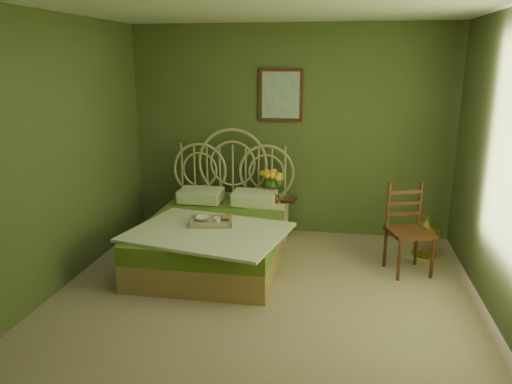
% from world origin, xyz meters
% --- Properties ---
extents(floor, '(4.50, 4.50, 0.00)m').
position_xyz_m(floor, '(0.00, 0.00, 0.00)').
color(floor, tan).
rests_on(floor, ground).
extents(ceiling, '(4.50, 4.50, 0.00)m').
position_xyz_m(ceiling, '(0.00, 0.00, 2.60)').
color(ceiling, silver).
rests_on(ceiling, wall_back).
extents(wall_back, '(4.00, 0.00, 4.00)m').
position_xyz_m(wall_back, '(0.00, 2.25, 1.30)').
color(wall_back, '#506032').
rests_on(wall_back, floor).
extents(wall_left, '(0.00, 4.50, 4.50)m').
position_xyz_m(wall_left, '(-2.00, 0.00, 1.30)').
color(wall_left, '#506032').
rests_on(wall_left, floor).
extents(wall_art, '(0.54, 0.04, 0.64)m').
position_xyz_m(wall_art, '(-0.11, 2.22, 1.75)').
color(wall_art, '#381A0F').
rests_on(wall_art, wall_back).
extents(bed, '(1.71, 2.16, 1.33)m').
position_xyz_m(bed, '(-0.69, 1.14, 0.29)').
color(bed, tan).
rests_on(bed, floor).
extents(nightstand, '(0.47, 0.48, 0.95)m').
position_xyz_m(nightstand, '(-0.20, 1.81, 0.35)').
color(nightstand, beige).
rests_on(nightstand, floor).
extents(chair, '(0.52, 0.52, 0.94)m').
position_xyz_m(chair, '(1.38, 1.21, 0.52)').
color(chair, '#381A0F').
rests_on(chair, floor).
extents(birdcage, '(0.28, 0.28, 0.43)m').
position_xyz_m(birdcage, '(1.64, 1.65, 0.21)').
color(birdcage, gold).
rests_on(birdcage, floor).
extents(book_lower, '(0.19, 0.25, 0.02)m').
position_xyz_m(book_lower, '(-0.03, 1.82, 0.53)').
color(book_lower, '#381E0F').
rests_on(book_lower, nightstand).
extents(book_upper, '(0.18, 0.23, 0.02)m').
position_xyz_m(book_upper, '(-0.03, 1.82, 0.55)').
color(book_upper, '#472819').
rests_on(book_upper, nightstand).
extents(cereal_bowl, '(0.16, 0.16, 0.04)m').
position_xyz_m(cereal_bowl, '(-0.77, 0.94, 0.54)').
color(cereal_bowl, white).
rests_on(cereal_bowl, bed).
extents(coffee_cup, '(0.10, 0.10, 0.08)m').
position_xyz_m(coffee_cup, '(-0.59, 0.83, 0.56)').
color(coffee_cup, white).
rests_on(coffee_cup, bed).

